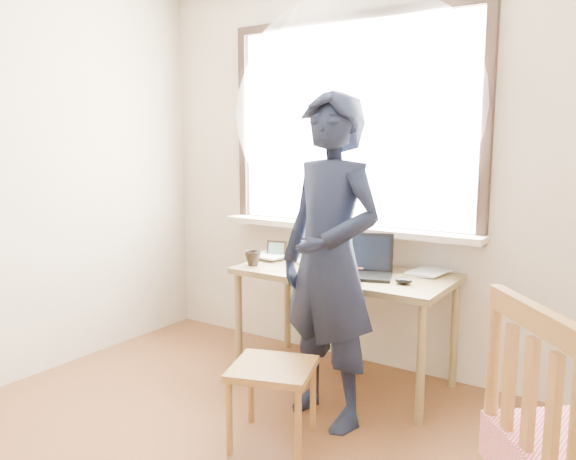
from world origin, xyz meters
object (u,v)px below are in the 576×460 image
Objects in this scene: laptop at (362,266)px; person at (330,261)px; desk at (344,283)px; work_chair at (273,377)px; mug_dark at (253,258)px; mug_white at (334,254)px.

laptop is 0.47m from person.
desk is 0.57m from person.
work_chair is at bearing -91.00° from person.
person reaches higher than work_chair.
mug_dark is at bearing -167.47° from laptop.
person is (0.73, -0.30, 0.12)m from mug_dark.
desk is 3.06× the size of laptop.
desk is at bearing -47.59° from mug_white.
work_chair is (-0.07, -0.82, -0.42)m from laptop.
laptop is 3.26× the size of mug_white.
desk is 9.98× the size of mug_white.
laptop is (0.14, -0.03, 0.13)m from desk.
mug_dark reaches higher than desk.
desk is at bearing 124.16° from person.
laptop reaches higher than mug_white.
person reaches higher than mug_white.
mug_white is at bearing 103.34° from work_chair.
desk is 2.66× the size of work_chair.
laptop reaches higher than mug_dark.
desk is 0.19m from laptop.
desk is 0.61m from mug_dark.
person is at bearing -70.69° from desk.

